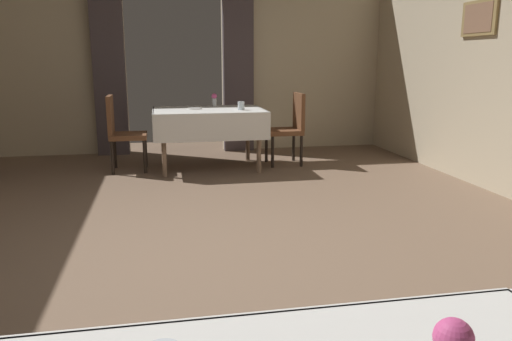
# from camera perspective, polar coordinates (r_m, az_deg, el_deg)

# --- Properties ---
(ground) EXTENTS (10.08, 10.08, 0.00)m
(ground) POSITION_cam_1_polar(r_m,az_deg,el_deg) (3.61, -6.43, -9.49)
(ground) COLOR #7A604C
(wall_back) EXTENTS (6.40, 0.27, 3.00)m
(wall_back) POSITION_cam_1_polar(r_m,az_deg,el_deg) (7.53, -9.36, 13.64)
(wall_back) COLOR beige
(wall_back) RESTS_ON ground
(dining_table_mid) EXTENTS (1.37, 1.02, 0.75)m
(dining_table_mid) POSITION_cam_1_polar(r_m,az_deg,el_deg) (6.27, -5.47, 6.09)
(dining_table_mid) COLOR #7A604C
(dining_table_mid) RESTS_ON ground
(chair_mid_right) EXTENTS (0.44, 0.44, 0.93)m
(chair_mid_right) POSITION_cam_1_polar(r_m,az_deg,el_deg) (6.53, 3.91, 5.21)
(chair_mid_right) COLOR black
(chair_mid_right) RESTS_ON ground
(chair_mid_left) EXTENTS (0.45, 0.44, 0.93)m
(chair_mid_left) POSITION_cam_1_polar(r_m,az_deg,el_deg) (6.32, -15.19, 4.55)
(chair_mid_left) COLOR black
(chair_mid_left) RESTS_ON ground
(flower_vase_mid) EXTENTS (0.07, 0.07, 0.17)m
(flower_vase_mid) POSITION_cam_1_polar(r_m,az_deg,el_deg) (6.62, -4.80, 8.13)
(flower_vase_mid) COLOR silver
(flower_vase_mid) RESTS_ON dining_table_mid
(plate_mid_b) EXTENTS (0.18, 0.18, 0.01)m
(plate_mid_b) POSITION_cam_1_polar(r_m,az_deg,el_deg) (6.30, -7.03, 7.07)
(plate_mid_b) COLOR white
(plate_mid_b) RESTS_ON dining_table_mid
(glass_mid_c) EXTENTS (0.08, 0.08, 0.10)m
(glass_mid_c) POSITION_cam_1_polar(r_m,az_deg,el_deg) (6.13, -1.72, 7.44)
(glass_mid_c) COLOR silver
(glass_mid_c) RESTS_ON dining_table_mid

